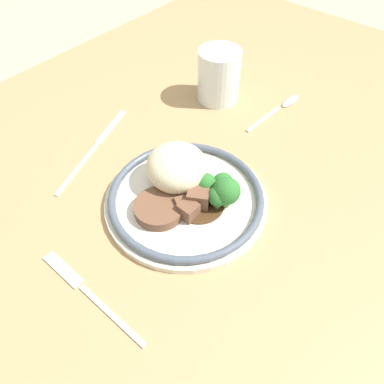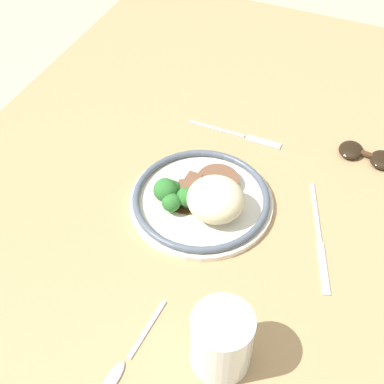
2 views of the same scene
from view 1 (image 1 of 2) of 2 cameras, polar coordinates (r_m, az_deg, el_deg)
The scene contains 7 objects.
ground_plane at distance 0.63m, azimuth -1.35°, elevation -1.82°, with size 8.00×8.00×0.00m, color tan.
dining_table at distance 0.61m, azimuth -1.38°, elevation -0.75°, with size 1.48×1.01×0.04m.
plate at distance 0.57m, azimuth -0.94°, elevation 0.28°, with size 0.25×0.25×0.08m.
juice_glass at distance 0.76m, azimuth 4.08°, elevation 17.06°, with size 0.08×0.08×0.10m.
fork at distance 0.52m, azimuth -16.36°, elevation -13.81°, with size 0.02×0.19×0.00m.
knife at distance 0.69m, azimuth -14.41°, elevation 6.84°, with size 0.22×0.09×0.00m.
spoon at distance 0.78m, azimuth 13.91°, elevation 12.68°, with size 0.16×0.02×0.01m.
Camera 1 is at (-0.29, -0.27, 0.48)m, focal length 35.00 mm.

